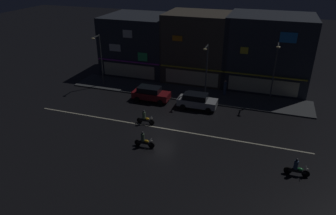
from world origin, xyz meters
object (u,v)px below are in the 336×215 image
streetlamp_east (275,68)px  motorcycle_opposite_lane (297,168)px  pedestrian_on_sidewalk (225,88)px  parked_car_near_kerb (197,101)px  streetlamp_mid (206,68)px  motorcycle_following (144,141)px  traffic_cone (140,96)px  parked_car_trailing (151,93)px  motorcycle_lead (145,118)px  streetlamp_west (100,56)px

streetlamp_east → motorcycle_opposite_lane: 13.86m
pedestrian_on_sidewalk → parked_car_near_kerb: (-2.39, -4.30, -0.15)m
streetlamp_mid → pedestrian_on_sidewalk: (2.03, 1.93, -2.96)m
pedestrian_on_sidewalk → motorcycle_following: bearing=-63.1°
streetlamp_mid → pedestrian_on_sidewalk: bearing=43.5°
motorcycle_following → traffic_cone: motorcycle_following is taller
parked_car_trailing → motorcycle_lead: bearing=105.7°
motorcycle_lead → motorcycle_following: 4.18m
streetlamp_mid → streetlamp_west: bearing=179.9°
pedestrian_on_sidewalk → parked_car_near_kerb: bearing=-72.1°
motorcycle_lead → streetlamp_west: bearing=142.1°
streetlamp_west → motorcycle_opposite_lane: (23.21, -11.52, -3.40)m
parked_car_trailing → streetlamp_mid: bearing=-160.2°
pedestrian_on_sidewalk → motorcycle_following: 14.34m
traffic_cone → streetlamp_east: bearing=14.4°
streetlamp_mid → streetlamp_east: bearing=12.9°
parked_car_trailing → motorcycle_opposite_lane: 18.23m
pedestrian_on_sidewalk → motorcycle_following: pedestrian_on_sidewalk is taller
streetlamp_mid → motorcycle_following: bearing=-104.0°
streetlamp_west → parked_car_near_kerb: size_ratio=1.52×
streetlamp_west → motorcycle_following: streetlamp_west is taller
motorcycle_opposite_lane → traffic_cone: 19.48m
parked_car_near_kerb → parked_car_trailing: (-5.58, 0.24, 0.00)m
streetlamp_mid → motorcycle_opposite_lane: streetlamp_mid is taller
pedestrian_on_sidewalk → motorcycle_lead: size_ratio=0.99×
streetlamp_west → motorcycle_opposite_lane: size_ratio=3.44×
traffic_cone → parked_car_near_kerb: bearing=-2.2°
pedestrian_on_sidewalk → motorcycle_opposite_lane: size_ratio=0.99×
motorcycle_lead → streetlamp_mid: bearing=62.3°
streetlamp_mid → streetlamp_east: (7.28, 1.67, 0.23)m
parked_car_near_kerb → parked_car_trailing: 5.58m
motorcycle_following → motorcycle_opposite_lane: same height
streetlamp_west → pedestrian_on_sidewalk: bearing=7.0°
streetlamp_mid → motorcycle_lead: size_ratio=3.38×
streetlamp_west → parked_car_near_kerb: 13.73m
pedestrian_on_sidewalk → parked_car_near_kerb: 4.92m
streetlamp_east → motorcycle_following: streetlamp_east is taller
streetlamp_west → motorcycle_lead: streetlamp_west is taller
parked_car_trailing → motorcycle_lead: size_ratio=2.26×
streetlamp_west → streetlamp_east: bearing=4.6°
motorcycle_lead → traffic_cone: 6.30m
pedestrian_on_sidewalk → streetlamp_east: bearing=44.2°
streetlamp_east → pedestrian_on_sidewalk: size_ratio=3.65×
parked_car_near_kerb → parked_car_trailing: same height
parked_car_trailing → traffic_cone: (-1.41, 0.04, -0.59)m
motorcycle_opposite_lane → parked_car_trailing: bearing=-39.1°
parked_car_near_kerb → motorcycle_lead: 6.64m
parked_car_trailing → motorcycle_following: bearing=108.0°
pedestrian_on_sidewalk → parked_car_trailing: bearing=-106.0°
parked_car_near_kerb → motorcycle_lead: bearing=52.6°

